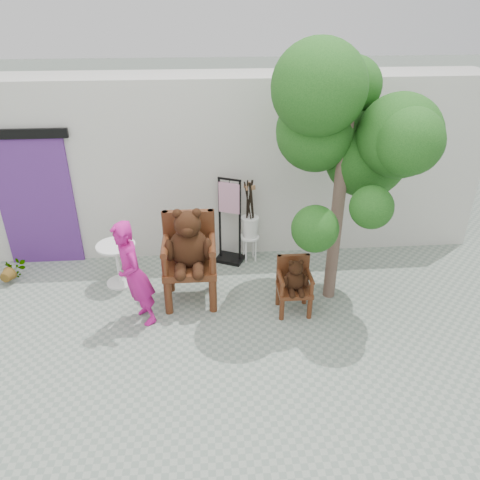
{
  "coord_description": "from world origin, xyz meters",
  "views": [
    {
      "loc": [
        -0.22,
        -4.68,
        4.18
      ],
      "look_at": [
        0.24,
        1.31,
        0.95
      ],
      "focal_mm": 35.0,
      "sensor_mm": 36.0,
      "label": 1
    }
  ],
  "objects_px": {
    "chair_small": "(295,280)",
    "stool_bucket": "(250,227)",
    "chair_big": "(189,249)",
    "tree": "(347,131)",
    "person": "(134,275)",
    "display_stand": "(230,230)",
    "cafe_table": "(118,260)"
  },
  "relations": [
    {
      "from": "display_stand",
      "to": "tree",
      "type": "height_order",
      "value": "tree"
    },
    {
      "from": "tree",
      "to": "cafe_table",
      "type": "bearing_deg",
      "value": 172.15
    },
    {
      "from": "person",
      "to": "display_stand",
      "type": "relative_size",
      "value": 1.05
    },
    {
      "from": "chair_big",
      "to": "person",
      "type": "bearing_deg",
      "value": -145.54
    },
    {
      "from": "chair_big",
      "to": "display_stand",
      "type": "xyz_separation_m",
      "value": [
        0.65,
        1.11,
        -0.29
      ]
    },
    {
      "from": "stool_bucket",
      "to": "tree",
      "type": "bearing_deg",
      "value": -41.91
    },
    {
      "from": "chair_small",
      "to": "display_stand",
      "type": "bearing_deg",
      "value": 119.16
    },
    {
      "from": "chair_big",
      "to": "cafe_table",
      "type": "distance_m",
      "value": 1.34
    },
    {
      "from": "chair_big",
      "to": "chair_small",
      "type": "relative_size",
      "value": 1.75
    },
    {
      "from": "person",
      "to": "display_stand",
      "type": "bearing_deg",
      "value": 111.22
    },
    {
      "from": "person",
      "to": "chair_big",
      "type": "bearing_deg",
      "value": 96.37
    },
    {
      "from": "chair_small",
      "to": "stool_bucket",
      "type": "xyz_separation_m",
      "value": [
        -0.5,
        1.51,
        0.13
      ]
    },
    {
      "from": "person",
      "to": "cafe_table",
      "type": "xyz_separation_m",
      "value": [
        -0.41,
        1.02,
        -0.35
      ]
    },
    {
      "from": "chair_small",
      "to": "display_stand",
      "type": "distance_m",
      "value": 1.72
    },
    {
      "from": "chair_small",
      "to": "stool_bucket",
      "type": "bearing_deg",
      "value": 108.32
    },
    {
      "from": "chair_big",
      "to": "stool_bucket",
      "type": "height_order",
      "value": "chair_big"
    },
    {
      "from": "person",
      "to": "display_stand",
      "type": "height_order",
      "value": "person"
    },
    {
      "from": "stool_bucket",
      "to": "chair_big",
      "type": "bearing_deg",
      "value": -131.73
    },
    {
      "from": "chair_big",
      "to": "cafe_table",
      "type": "xyz_separation_m",
      "value": [
        -1.15,
        0.52,
        -0.44
      ]
    },
    {
      "from": "chair_small",
      "to": "stool_bucket",
      "type": "relative_size",
      "value": 0.6
    },
    {
      "from": "cafe_table",
      "to": "tree",
      "type": "distance_m",
      "value": 3.94
    },
    {
      "from": "chair_small",
      "to": "person",
      "type": "distance_m",
      "value": 2.25
    },
    {
      "from": "chair_big",
      "to": "cafe_table",
      "type": "bearing_deg",
      "value": 155.71
    },
    {
      "from": "display_stand",
      "to": "stool_bucket",
      "type": "distance_m",
      "value": 0.35
    },
    {
      "from": "chair_small",
      "to": "cafe_table",
      "type": "xyz_separation_m",
      "value": [
        -2.64,
        0.92,
        -0.08
      ]
    },
    {
      "from": "chair_big",
      "to": "stool_bucket",
      "type": "relative_size",
      "value": 1.04
    },
    {
      "from": "stool_bucket",
      "to": "tree",
      "type": "relative_size",
      "value": 0.39
    },
    {
      "from": "chair_small",
      "to": "tree",
      "type": "xyz_separation_m",
      "value": [
        0.67,
        0.46,
        2.02
      ]
    },
    {
      "from": "chair_big",
      "to": "stool_bucket",
      "type": "xyz_separation_m",
      "value": [
        0.99,
        1.11,
        -0.24
      ]
    },
    {
      "from": "chair_big",
      "to": "tree",
      "type": "bearing_deg",
      "value": 1.66
    },
    {
      "from": "person",
      "to": "tree",
      "type": "bearing_deg",
      "value": 73.01
    },
    {
      "from": "chair_small",
      "to": "tree",
      "type": "bearing_deg",
      "value": 34.47
    }
  ]
}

